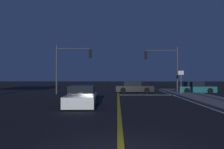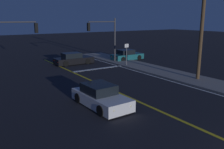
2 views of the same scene
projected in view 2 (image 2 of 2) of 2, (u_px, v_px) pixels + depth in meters
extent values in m
cube|color=gray|center=(194.00, 80.00, 20.83)|extent=(3.20, 37.47, 0.15)
cube|color=gold|center=(124.00, 95.00, 16.87)|extent=(0.20, 35.39, 0.01)
cube|color=white|center=(180.00, 84.00, 19.86)|extent=(0.16, 35.39, 0.01)
cube|color=white|center=(98.00, 69.00, 25.69)|extent=(5.88, 0.50, 0.01)
cube|color=silver|center=(101.00, 99.00, 14.74)|extent=(2.03, 4.36, 0.68)
cube|color=black|center=(99.00, 89.00, 14.80)|extent=(1.68, 2.04, 0.60)
cylinder|color=black|center=(126.00, 104.00, 14.20)|extent=(0.25, 0.65, 0.64)
cylinder|color=black|center=(101.00, 111.00, 13.22)|extent=(0.25, 0.65, 0.64)
cylinder|color=black|center=(101.00, 93.00, 16.31)|extent=(0.25, 0.65, 0.64)
cylinder|color=black|center=(78.00, 98.00, 15.33)|extent=(0.25, 0.65, 0.64)
sphere|color=#FFF4CC|center=(130.00, 106.00, 13.39)|extent=(0.18, 0.18, 0.18)
sphere|color=#FFF4CC|center=(113.00, 110.00, 12.74)|extent=(0.18, 0.18, 0.18)
sphere|color=red|center=(92.00, 88.00, 16.71)|extent=(0.14, 0.14, 0.14)
sphere|color=red|center=(77.00, 91.00, 16.06)|extent=(0.14, 0.14, 0.14)
cube|color=#195960|center=(127.00, 57.00, 31.04)|extent=(4.16, 1.79, 0.68)
cube|color=black|center=(126.00, 52.00, 30.77)|extent=(1.92, 1.53, 0.60)
cylinder|color=black|center=(131.00, 56.00, 32.42)|extent=(0.64, 0.22, 0.64)
cylinder|color=black|center=(139.00, 57.00, 31.09)|extent=(0.64, 0.22, 0.64)
cylinder|color=black|center=(115.00, 57.00, 31.04)|extent=(0.64, 0.22, 0.64)
cylinder|color=black|center=(123.00, 59.00, 29.71)|extent=(0.64, 0.22, 0.64)
sphere|color=#FFF4CC|center=(137.00, 54.00, 32.55)|extent=(0.18, 0.18, 0.18)
sphere|color=#FFF4CC|center=(142.00, 55.00, 31.66)|extent=(0.18, 0.18, 0.18)
sphere|color=red|center=(112.00, 57.00, 30.38)|extent=(0.14, 0.14, 0.14)
sphere|color=red|center=(117.00, 58.00, 29.49)|extent=(0.14, 0.14, 0.14)
cube|color=black|center=(74.00, 60.00, 28.27)|extent=(4.46, 1.90, 0.68)
cube|color=black|center=(72.00, 55.00, 28.00)|extent=(2.06, 1.62, 0.60)
cylinder|color=black|center=(81.00, 59.00, 29.74)|extent=(0.64, 0.22, 0.64)
cylinder|color=black|center=(88.00, 61.00, 28.31)|extent=(0.64, 0.22, 0.64)
cylinder|color=black|center=(60.00, 61.00, 28.29)|extent=(0.64, 0.22, 0.64)
cylinder|color=black|center=(66.00, 64.00, 26.86)|extent=(0.64, 0.22, 0.64)
sphere|color=#FFF4CC|center=(88.00, 57.00, 29.87)|extent=(0.18, 0.18, 0.18)
sphere|color=#FFF4CC|center=(92.00, 59.00, 28.92)|extent=(0.18, 0.18, 0.18)
sphere|color=red|center=(54.00, 61.00, 27.58)|extent=(0.14, 0.14, 0.14)
sphere|color=red|center=(58.00, 62.00, 26.64)|extent=(0.14, 0.14, 0.14)
cylinder|color=#38383D|center=(115.00, 41.00, 28.96)|extent=(0.18, 0.18, 5.27)
cylinder|color=#38383D|center=(102.00, 22.00, 27.51)|extent=(3.52, 0.12, 0.12)
cube|color=black|center=(89.00, 27.00, 26.70)|extent=(0.28, 0.28, 0.90)
sphere|color=red|center=(88.00, 24.00, 26.64)|extent=(0.22, 0.22, 0.22)
sphere|color=#4C2D05|center=(89.00, 27.00, 26.70)|extent=(0.22, 0.22, 0.22)
sphere|color=#0A3814|center=(89.00, 29.00, 26.76)|extent=(0.22, 0.22, 0.22)
cylinder|color=#38383D|center=(15.00, 22.00, 21.16)|extent=(3.66, 0.12, 0.12)
cube|color=black|center=(36.00, 28.00, 22.26)|extent=(0.28, 0.28, 0.90)
sphere|color=red|center=(36.00, 25.00, 22.20)|extent=(0.22, 0.22, 0.22)
sphere|color=#4C2D05|center=(36.00, 28.00, 22.26)|extent=(0.22, 0.22, 0.22)
sphere|color=#0A3814|center=(36.00, 31.00, 22.32)|extent=(0.22, 0.22, 0.22)
cylinder|color=#4C3823|center=(202.00, 22.00, 19.80)|extent=(0.31, 0.31, 9.93)
cylinder|color=slate|center=(127.00, 55.00, 26.83)|extent=(0.06, 0.06, 2.55)
cube|color=white|center=(127.00, 46.00, 26.59)|extent=(0.56, 0.09, 0.40)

